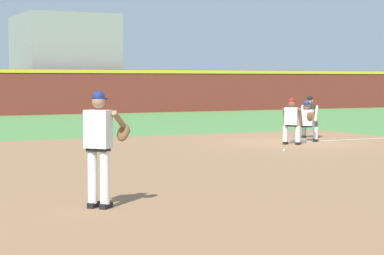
{
  "coord_description": "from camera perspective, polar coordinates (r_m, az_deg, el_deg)",
  "views": [
    {
      "loc": [
        -13.79,
        -20.02,
        2.05
      ],
      "look_at": [
        -6.93,
        -6.22,
        1.04
      ],
      "focal_mm": 70.0,
      "sensor_mm": 36.0,
      "label": 1
    }
  ],
  "objects": [
    {
      "name": "ground_plane",
      "position": [
        24.4,
        8.11,
        -1.12
      ],
      "size": [
        160.0,
        160.0,
        0.0
      ],
      "primitive_type": "plane",
      "color": "#518942"
    },
    {
      "name": "infield_dirt_patch",
      "position": [
        18.03,
        3.13,
        -2.78
      ],
      "size": [
        18.0,
        18.0,
        0.01
      ],
      "primitive_type": "cube",
      "color": "#936B47",
      "rests_on": "ground"
    },
    {
      "name": "first_base_bag",
      "position": [
        24.39,
        8.11,
        -1.01
      ],
      "size": [
        0.38,
        0.38,
        0.09
      ],
      "primitive_type": "cube",
      "color": "white",
      "rests_on": "ground"
    },
    {
      "name": "baseball",
      "position": [
        21.24,
        7.02,
        -1.73
      ],
      "size": [
        0.07,
        0.07,
        0.07
      ],
      "primitive_type": "sphere",
      "color": "white",
      "rests_on": "ground"
    },
    {
      "name": "pitcher",
      "position": [
        11.87,
        -6.99,
        -1.09
      ],
      "size": [
        0.85,
        0.56,
        1.86
      ],
      "color": "black",
      "rests_on": "ground"
    },
    {
      "name": "first_baseman",
      "position": [
        24.64,
        8.74,
        0.63
      ],
      "size": [
        0.76,
        1.08,
        1.34
      ],
      "color": "black",
      "rests_on": "ground"
    },
    {
      "name": "baserunner",
      "position": [
        23.42,
        7.6,
        0.63
      ],
      "size": [
        0.67,
        0.68,
        1.46
      ],
      "color": "black",
      "rests_on": "ground"
    },
    {
      "name": "umpire",
      "position": [
        26.14,
        8.96,
        0.93
      ],
      "size": [
        0.67,
        0.68,
        1.46
      ],
      "color": "black",
      "rests_on": "ground"
    },
    {
      "name": "outfield_wall",
      "position": [
        44.23,
        -8.27,
        2.84
      ],
      "size": [
        48.0,
        0.54,
        2.6
      ],
      "color": "maroon",
      "rests_on": "ground"
    },
    {
      "name": "stadium_seating_block",
      "position": [
        47.81,
        -9.69,
        4.85
      ],
      "size": [
        5.62,
        5.9,
        6.0
      ],
      "color": "gray",
      "rests_on": "ground"
    }
  ]
}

